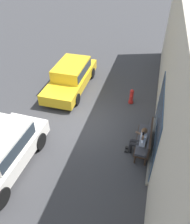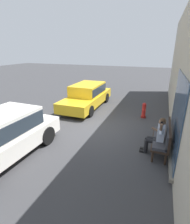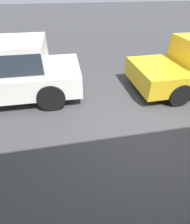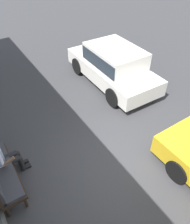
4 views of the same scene
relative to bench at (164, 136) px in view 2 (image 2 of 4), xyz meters
The scene contains 7 objects.
ground_plane 3.09m from the bench, 107.40° to the right, with size 60.00×60.00×0.00m, color #38383A.
building_facade 2.27m from the bench, 150.90° to the left, with size 18.00×0.51×5.19m.
bench is the anchor object (origin of this frame).
person_on_phone 0.37m from the bench, 39.98° to the right, with size 0.73×0.74×1.33m.
parked_car_near 5.80m from the bench, 129.35° to the right, with size 4.66×1.85×1.42m.
parked_car_mid 5.41m from the bench, 65.50° to the right, with size 4.15×1.90×1.51m.
fire_hydrant 3.18m from the bench, 161.86° to the right, with size 0.38×0.26×0.81m.
Camera 2 is at (6.80, 2.60, 3.42)m, focal length 28.00 mm.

